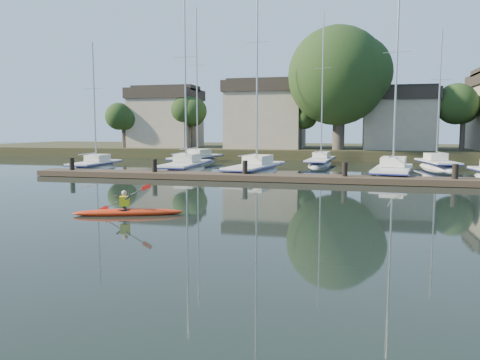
% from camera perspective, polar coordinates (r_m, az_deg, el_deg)
% --- Properties ---
extents(ground, '(160.00, 160.00, 0.00)m').
position_cam_1_polar(ground, '(14.70, -0.15, -6.13)').
color(ground, black).
rests_on(ground, ground).
extents(kayak, '(3.97, 1.80, 1.28)m').
position_cam_1_polar(kayak, '(17.68, -13.52, -3.67)').
color(kayak, red).
rests_on(kayak, ground).
extents(dock, '(34.00, 2.00, 1.80)m').
position_cam_1_polar(dock, '(28.31, 6.54, 0.26)').
color(dock, '#443426').
rests_on(dock, ground).
extents(sailboat_0, '(2.09, 6.95, 10.96)m').
position_cam_1_polar(sailboat_0, '(38.58, -17.21, 1.05)').
color(sailboat_0, silver).
rests_on(sailboat_0, ground).
extents(sailboat_1, '(2.56, 8.94, 14.48)m').
position_cam_1_polar(sailboat_1, '(35.19, -6.66, 0.78)').
color(sailboat_1, silver).
rests_on(sailboat_1, ground).
extents(sailboat_2, '(3.50, 9.65, 15.62)m').
position_cam_1_polar(sailboat_2, '(33.01, 1.89, 0.46)').
color(sailboat_2, silver).
rests_on(sailboat_2, ground).
extents(sailboat_3, '(3.54, 8.88, 13.92)m').
position_cam_1_polar(sailboat_3, '(32.06, 18.07, -0.04)').
color(sailboat_3, silver).
rests_on(sailboat_3, ground).
extents(sailboat_5, '(3.37, 9.47, 15.34)m').
position_cam_1_polar(sailboat_5, '(43.62, -5.33, 1.87)').
color(sailboat_5, silver).
rests_on(sailboat_5, ground).
extents(sailboat_6, '(2.52, 9.14, 14.36)m').
position_cam_1_polar(sailboat_6, '(41.89, 9.78, 1.65)').
color(sailboat_6, silver).
rests_on(sailboat_6, ground).
extents(sailboat_7, '(3.07, 7.80, 12.24)m').
position_cam_1_polar(sailboat_7, '(41.12, 22.85, 1.14)').
color(sailboat_7, silver).
rests_on(sailboat_7, ground).
extents(shore, '(90.00, 25.25, 12.75)m').
position_cam_1_polar(shore, '(54.27, 11.68, 6.24)').
color(shore, '#282F17').
rests_on(shore, ground).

